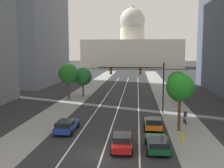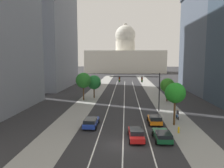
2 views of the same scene
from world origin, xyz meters
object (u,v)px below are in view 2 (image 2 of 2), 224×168
(fire_hydrant, at_px, (179,130))
(street_tree_far_right, at_px, (167,85))
(cyclist, at_px, (177,114))
(street_tree_mid_left, at_px, (94,82))
(car_red, at_px, (136,134))
(car_green, at_px, (162,135))
(car_orange, at_px, (155,119))
(traffic_signal_mast, at_px, (144,84))
(street_tree_mid_right, at_px, (175,93))
(car_blue, at_px, (91,122))
(street_tree_near_left, at_px, (83,80))
(capitol_building, at_px, (125,58))

(fire_hydrant, bearing_deg, street_tree_far_right, 83.34)
(cyclist, relative_size, street_tree_mid_left, 0.29)
(car_red, height_order, street_tree_mid_left, street_tree_mid_left)
(car_green, distance_m, fire_hydrant, 4.06)
(car_orange, relative_size, traffic_signal_mast, 0.42)
(street_tree_mid_right, bearing_deg, street_tree_far_right, 82.64)
(street_tree_far_right, bearing_deg, traffic_signal_mast, -123.68)
(fire_hydrant, xyz_separation_m, cyclist, (1.44, 6.85, 0.39))
(car_red, xyz_separation_m, fire_hydrant, (5.95, 2.74, -0.29))
(car_green, relative_size, street_tree_mid_left, 0.75)
(street_tree_mid_right, distance_m, street_tree_mid_left, 26.85)
(car_blue, xyz_separation_m, car_green, (9.73, -4.91, -0.02))
(cyclist, relative_size, street_tree_near_left, 0.26)
(street_tree_mid_right, bearing_deg, fire_hydrant, -93.11)
(fire_hydrant, height_order, street_tree_mid_left, street_tree_mid_left)
(car_blue, bearing_deg, street_tree_mid_left, 7.92)
(car_red, bearing_deg, car_orange, -28.25)
(street_tree_mid_right, bearing_deg, traffic_signal_mast, 114.45)
(capitol_building, height_order, car_orange, capitol_building)
(street_tree_mid_right, xyz_separation_m, street_tree_near_left, (-17.76, 18.91, -0.14))
(car_red, bearing_deg, street_tree_far_right, -21.20)
(cyclist, height_order, street_tree_near_left, street_tree_near_left)
(capitol_building, height_order, car_red, capitol_building)
(street_tree_near_left, bearing_deg, car_green, -59.82)
(fire_hydrant, distance_m, street_tree_mid_right, 5.79)
(street_tree_far_right, bearing_deg, street_tree_near_left, 178.42)
(street_tree_near_left, bearing_deg, car_orange, -51.47)
(traffic_signal_mast, bearing_deg, street_tree_near_left, 143.68)
(car_green, height_order, cyclist, cyclist)
(car_blue, bearing_deg, cyclist, -69.58)
(traffic_signal_mast, xyz_separation_m, street_tree_near_left, (-13.76, 10.11, -0.42))
(capitol_building, distance_m, car_green, 130.67)
(car_blue, bearing_deg, car_green, -115.97)
(car_green, bearing_deg, capitol_building, 1.17)
(car_green, bearing_deg, car_blue, 62.26)
(traffic_signal_mast, bearing_deg, street_tree_mid_right, -65.55)
(car_red, xyz_separation_m, street_tree_far_right, (8.52, 24.72, 3.06))
(street_tree_far_right, bearing_deg, fire_hydrant, -96.66)
(car_green, relative_size, cyclist, 2.54)
(street_tree_far_right, bearing_deg, street_tree_mid_right, -97.36)
(capitol_building, height_order, fire_hydrant, capitol_building)
(street_tree_near_left, bearing_deg, street_tree_far_right, -1.58)
(car_orange, distance_m, street_tree_near_left, 24.19)
(fire_hydrant, xyz_separation_m, street_tree_mid_right, (0.20, 3.63, 4.51))
(cyclist, bearing_deg, car_orange, 124.79)
(capitol_building, bearing_deg, car_red, -89.28)
(capitol_building, bearing_deg, traffic_signal_mast, -88.12)
(traffic_signal_mast, xyz_separation_m, cyclist, (5.25, -5.57, -4.40))
(car_blue, height_order, street_tree_mid_right, street_tree_mid_right)
(traffic_signal_mast, xyz_separation_m, street_tree_mid_right, (4.00, -8.79, -0.28))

